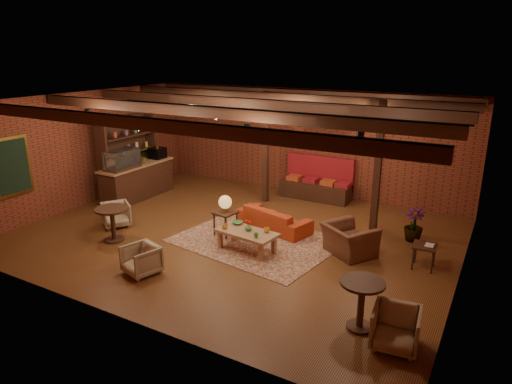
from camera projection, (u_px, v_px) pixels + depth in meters
The scene contains 29 objects.
floor at pixel (236, 234), 11.10m from camera, with size 10.00×10.00×0.00m, color #431D10.
ceiling at pixel (234, 101), 10.14m from camera, with size 10.00×8.00×0.02m, color black.
wall_back at pixel (304, 142), 13.94m from camera, with size 10.00×0.02×3.20m, color brown.
wall_front at pixel (103, 227), 7.30m from camera, with size 10.00×0.02×3.20m, color brown.
wall_left at pixel (86, 149), 12.97m from camera, with size 0.02×8.00×3.20m, color brown.
wall_right at pixel (469, 206), 8.28m from camera, with size 0.02×8.00×3.20m, color brown.
ceiling_beams at pixel (234, 107), 10.18m from camera, with size 9.80×6.40×0.22m, color #311C10, non-canonical shape.
ceiling_pipe at pixel (268, 109), 11.57m from camera, with size 0.12×0.12×9.60m, color black.
post_left at pixel (265, 148), 13.06m from camera, with size 0.16×0.16×3.20m, color #311C10.
post_right at pixel (378, 167), 10.97m from camera, with size 0.16×0.16×3.20m, color #311C10.
service_counter at pixel (137, 172), 13.62m from camera, with size 0.80×2.50×1.60m, color #311C10, non-canonical shape.
plant_counter at pixel (143, 157), 13.61m from camera, with size 0.35×0.39×0.30m, color #337F33.
shelving_hutch at pixel (128, 157), 13.77m from camera, with size 0.52×2.00×2.40m, color #311C10, non-canonical shape.
chalkboard_menu at pixel (12, 166), 11.03m from camera, with size 0.08×0.96×1.46m, color black.
banquette at pixel (316, 183), 13.62m from camera, with size 2.10×0.70×1.00m, color maroon, non-canonical shape.
service_sign at pixel (312, 123), 12.69m from camera, with size 0.86×0.06×0.30m, color #FF4319.
ceiling_spotlights at pixel (234, 117), 10.24m from camera, with size 6.40×4.40×0.28m, color black, non-canonical shape.
rug at pixel (256, 241), 10.73m from camera, with size 3.56×2.72×0.01m, color maroon.
sofa at pixel (274, 218), 11.37m from camera, with size 1.93×0.75×0.56m, color #A43416.
coffee_table at pixel (246, 233), 10.10m from camera, with size 1.44×0.84×0.72m.
side_table_lamp at pixel (225, 205), 10.85m from camera, with size 0.55×0.55×1.00m.
round_table_left at pixel (112, 219), 10.60m from camera, with size 0.77×0.77×0.81m.
armchair_a at pixel (116, 213), 11.54m from camera, with size 0.65×0.61×0.67m, color beige.
armchair_b at pixel (141, 259), 9.09m from camera, with size 0.64×0.60×0.65m, color beige.
armchair_right at pixel (349, 235), 9.92m from camera, with size 1.04×0.68×0.91m, color brown.
side_table_book at pixel (425, 247), 9.27m from camera, with size 0.49×0.49×0.54m.
round_table_right at pixel (362, 297), 7.23m from camera, with size 0.71×0.71×0.84m.
armchair_far at pixel (396, 326), 6.82m from camera, with size 0.69×0.64×0.71m, color beige.
plant_tall at pixel (418, 192), 10.39m from camera, with size 1.34×1.34×2.39m, color #4C7F4C.
Camera 1 is at (5.48, -8.71, 4.33)m, focal length 32.00 mm.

